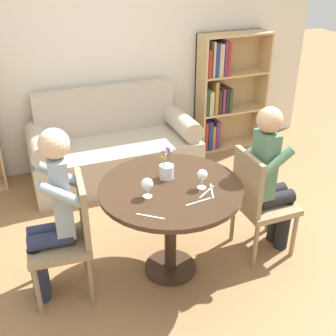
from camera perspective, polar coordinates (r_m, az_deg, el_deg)
ground_plane at (r=3.41m, az=0.32°, el=-13.45°), size 16.00×16.00×0.00m
back_wall at (r=4.60m, az=-9.62°, el=16.45°), size 5.20×0.05×2.70m
round_table at (r=3.03m, az=0.35°, el=-4.66°), size 1.02×1.02×0.76m
couch at (r=4.54m, az=-7.36°, el=2.53°), size 1.73×0.80×0.92m
bookshelf_right at (r=5.11m, az=7.36°, el=10.12°), size 0.84×0.28×1.37m
chair_left at (r=3.01m, az=-13.32°, el=-8.62°), size 0.46×0.46×0.90m
chair_right at (r=3.37m, az=12.16°, el=-4.14°), size 0.42×0.42×0.90m
person_left at (r=2.92m, az=-15.45°, el=-6.00°), size 0.44×0.36×1.28m
person_right at (r=3.34m, az=13.75°, el=-1.48°), size 0.42×0.34×1.25m
wine_glass_left at (r=2.79m, az=-2.85°, el=-2.24°), size 0.08×0.08×0.14m
wine_glass_right at (r=2.90m, az=4.66°, el=-1.00°), size 0.07×0.07×0.14m
flower_vase at (r=3.02m, az=-0.21°, el=-0.05°), size 0.10×0.10×0.25m
knife_left_setting at (r=2.92m, az=5.96°, el=-3.09°), size 0.08×0.18×0.00m
fork_left_setting at (r=2.90m, az=5.26°, el=-3.21°), size 0.16×0.12×0.00m
knife_right_setting at (r=2.79m, az=4.15°, el=-4.56°), size 0.19×0.03×0.00m
fork_right_setting at (r=2.65m, az=-2.41°, el=-6.55°), size 0.15×0.13×0.00m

